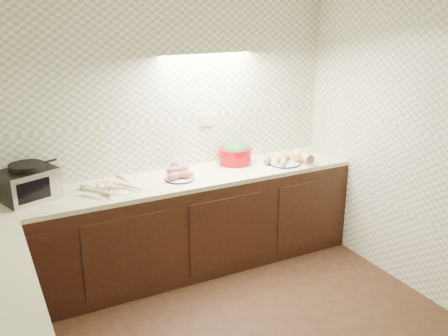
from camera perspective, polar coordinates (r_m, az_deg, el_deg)
name	(u,v)px	position (r m, az deg, el deg)	size (l,w,h in m)	color
room	(254,140)	(2.82, 3.43, 3.22)	(3.60, 3.60, 2.60)	black
counter	(116,293)	(3.65, -12.23, -13.74)	(3.60, 3.60, 0.90)	black
toaster_oven	(29,183)	(4.15, -21.41, -1.59)	(0.49, 0.43, 0.29)	black
parsnip_pile	(111,186)	(4.19, -12.84, -2.03)	(0.37, 0.40, 0.09)	beige
sweet_potato_plate	(179,174)	(4.34, -5.16, -0.73)	(0.26, 0.26, 0.12)	#16143E
onion_bowl	(177,169)	(4.49, -5.41, -0.11)	(0.16, 0.16, 0.12)	black
dutch_oven	(235,153)	(4.74, 1.29, 1.72)	(0.38, 0.36, 0.21)	#A8040C
veg_plate	(290,158)	(4.80, 7.59, 1.12)	(0.45, 0.33, 0.14)	#16143E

